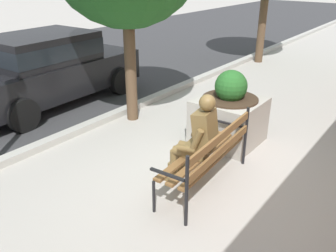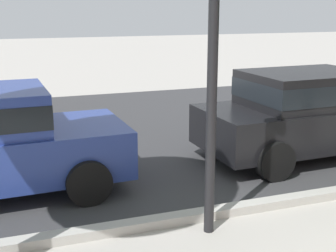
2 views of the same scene
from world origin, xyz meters
TOP-DOWN VIEW (x-y plane):
  - street_surface at (0.00, 7.50)m, footprint 60.00×9.00m
  - parked_car_black at (0.50, 4.66)m, footprint 4.15×2.02m
  - lamp_post at (-2.45, 2.57)m, footprint 0.32×0.32m

SIDE VIEW (x-z plane):
  - street_surface at x=0.00m, z-range 0.00..0.01m
  - parked_car_black at x=0.50m, z-range 0.06..1.62m
  - lamp_post at x=-2.45m, z-range 0.60..4.50m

